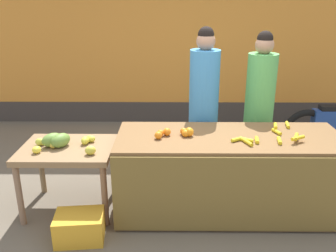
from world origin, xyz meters
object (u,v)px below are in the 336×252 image
vendor_woman_green_shirt (259,107)px  vendor_woman_blue_shirt (204,107)px  produce_crate (80,227)px  produce_sack (144,151)px

vendor_woman_green_shirt → vendor_woman_blue_shirt: bearing=-173.3°
produce_crate → vendor_woman_green_shirt: bearing=34.4°
vendor_woman_blue_shirt → produce_crate: (-1.22, -1.21, -0.79)m
vendor_woman_blue_shirt → produce_sack: vendor_woman_blue_shirt is taller
vendor_woman_blue_shirt → produce_crate: bearing=-135.1°
produce_sack → vendor_woman_blue_shirt: bearing=-12.7°
vendor_woman_green_shirt → produce_sack: 1.51m
vendor_woman_blue_shirt → vendor_woman_green_shirt: size_ratio=1.03×
produce_crate → produce_sack: produce_sack is taller
vendor_woman_green_shirt → produce_crate: bearing=-145.6°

